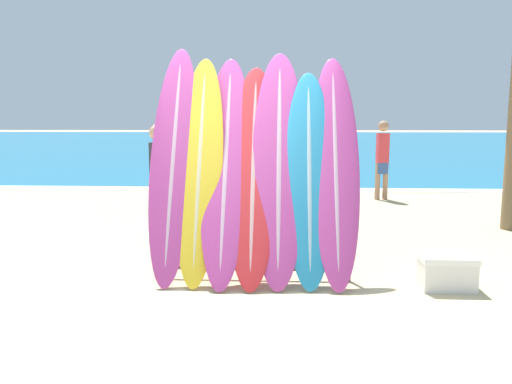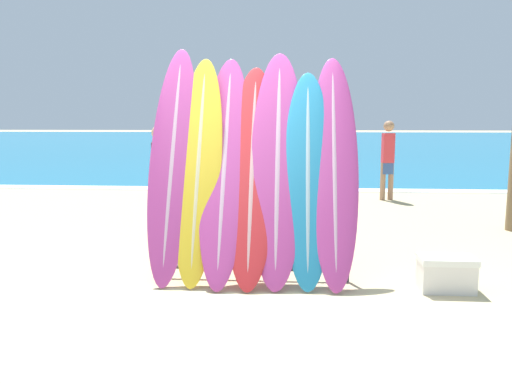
{
  "view_description": "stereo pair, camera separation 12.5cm",
  "coord_description": "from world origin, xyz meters",
  "px_view_note": "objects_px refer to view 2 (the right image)",
  "views": [
    {
      "loc": [
        0.56,
        -4.55,
        1.64
      ],
      "look_at": [
        0.25,
        1.25,
        0.81
      ],
      "focal_mm": 35.0,
      "sensor_mm": 36.0,
      "label": 1
    },
    {
      "loc": [
        0.68,
        -4.54,
        1.64
      ],
      "look_at": [
        0.25,
        1.25,
        0.81
      ],
      "focal_mm": 35.0,
      "sensor_mm": 36.0,
      "label": 2
    }
  ],
  "objects_px": {
    "surfboard_slot_5": "(308,175)",
    "cooler_box": "(446,274)",
    "surfboard_slot_1": "(199,166)",
    "surfboard_slot_6": "(334,166)",
    "person_near_water": "(160,175)",
    "surfboard_slot_3": "(252,170)",
    "surfboard_slot_2": "(225,165)",
    "person_mid_beach": "(162,158)",
    "surfboard_slot_4": "(278,163)",
    "person_far_left": "(388,157)",
    "surfboard_rack": "(250,239)",
    "surfboard_slot_0": "(173,160)"
  },
  "relations": [
    {
      "from": "surfboard_slot_6",
      "to": "person_near_water",
      "type": "distance_m",
      "value": 3.04
    },
    {
      "from": "surfboard_slot_5",
      "to": "surfboard_slot_6",
      "type": "height_order",
      "value": "surfboard_slot_6"
    },
    {
      "from": "surfboard_slot_2",
      "to": "person_far_left",
      "type": "relative_size",
      "value": 1.44
    },
    {
      "from": "surfboard_slot_5",
      "to": "cooler_box",
      "type": "distance_m",
      "value": 1.66
    },
    {
      "from": "surfboard_slot_3",
      "to": "surfboard_slot_2",
      "type": "bearing_deg",
      "value": 174.33
    },
    {
      "from": "person_near_water",
      "to": "person_mid_beach",
      "type": "xyz_separation_m",
      "value": [
        -0.85,
        3.36,
        -0.0
      ]
    },
    {
      "from": "surfboard_slot_2",
      "to": "surfboard_slot_6",
      "type": "bearing_deg",
      "value": -1.69
    },
    {
      "from": "surfboard_slot_5",
      "to": "cooler_box",
      "type": "height_order",
      "value": "surfboard_slot_5"
    },
    {
      "from": "person_mid_beach",
      "to": "cooler_box",
      "type": "distance_m",
      "value": 7.09
    },
    {
      "from": "surfboard_slot_1",
      "to": "surfboard_slot_6",
      "type": "height_order",
      "value": "surfboard_slot_6"
    },
    {
      "from": "person_mid_beach",
      "to": "surfboard_slot_6",
      "type": "bearing_deg",
      "value": 17.44
    },
    {
      "from": "person_mid_beach",
      "to": "surfboard_slot_4",
      "type": "bearing_deg",
      "value": 12.69
    },
    {
      "from": "person_near_water",
      "to": "person_mid_beach",
      "type": "bearing_deg",
      "value": 90.91
    },
    {
      "from": "surfboard_slot_1",
      "to": "person_far_left",
      "type": "relative_size",
      "value": 1.43
    },
    {
      "from": "surfboard_slot_2",
      "to": "surfboard_slot_4",
      "type": "height_order",
      "value": "surfboard_slot_4"
    },
    {
      "from": "person_mid_beach",
      "to": "person_far_left",
      "type": "height_order",
      "value": "person_far_left"
    },
    {
      "from": "surfboard_slot_4",
      "to": "person_far_left",
      "type": "bearing_deg",
      "value": 68.16
    },
    {
      "from": "surfboard_slot_2",
      "to": "surfboard_slot_1",
      "type": "bearing_deg",
      "value": -171.72
    },
    {
      "from": "surfboard_slot_0",
      "to": "surfboard_slot_6",
      "type": "distance_m",
      "value": 1.69
    },
    {
      "from": "surfboard_slot_2",
      "to": "person_near_water",
      "type": "xyz_separation_m",
      "value": [
        -1.2,
        1.87,
        -0.32
      ]
    },
    {
      "from": "surfboard_slot_1",
      "to": "surfboard_slot_4",
      "type": "xyz_separation_m",
      "value": [
        0.83,
        0.03,
        0.03
      ]
    },
    {
      "from": "surfboard_slot_4",
      "to": "surfboard_slot_6",
      "type": "height_order",
      "value": "surfboard_slot_4"
    },
    {
      "from": "surfboard_slot_2",
      "to": "surfboard_slot_4",
      "type": "bearing_deg",
      "value": -0.83
    },
    {
      "from": "surfboard_slot_2",
      "to": "surfboard_slot_3",
      "type": "bearing_deg",
      "value": -5.67
    },
    {
      "from": "surfboard_slot_1",
      "to": "cooler_box",
      "type": "xyz_separation_m",
      "value": [
        2.48,
        -0.36,
        -1.0
      ]
    },
    {
      "from": "surfboard_slot_1",
      "to": "surfboard_slot_4",
      "type": "relative_size",
      "value": 0.97
    },
    {
      "from": "surfboard_slot_2",
      "to": "surfboard_slot_3",
      "type": "relative_size",
      "value": 1.05
    },
    {
      "from": "surfboard_slot_3",
      "to": "surfboard_slot_4",
      "type": "relative_size",
      "value": 0.94
    },
    {
      "from": "surfboard_rack",
      "to": "cooler_box",
      "type": "xyz_separation_m",
      "value": [
        1.93,
        -0.2,
        -0.26
      ]
    },
    {
      "from": "surfboard_slot_3",
      "to": "person_near_water",
      "type": "height_order",
      "value": "surfboard_slot_3"
    },
    {
      "from": "surfboard_slot_3",
      "to": "cooler_box",
      "type": "relative_size",
      "value": 4.29
    },
    {
      "from": "surfboard_slot_1",
      "to": "person_mid_beach",
      "type": "relative_size",
      "value": 1.49
    },
    {
      "from": "surfboard_slot_3",
      "to": "surfboard_rack",
      "type": "bearing_deg",
      "value": -92.1
    },
    {
      "from": "surfboard_rack",
      "to": "person_far_left",
      "type": "bearing_deg",
      "value": 66.4
    },
    {
      "from": "surfboard_slot_0",
      "to": "surfboard_slot_6",
      "type": "bearing_deg",
      "value": -0.71
    },
    {
      "from": "surfboard_slot_5",
      "to": "surfboard_slot_6",
      "type": "distance_m",
      "value": 0.29
    },
    {
      "from": "person_mid_beach",
      "to": "surfboard_slot_3",
      "type": "bearing_deg",
      "value": 10.23
    },
    {
      "from": "surfboard_slot_6",
      "to": "person_near_water",
      "type": "relative_size",
      "value": 1.49
    },
    {
      "from": "surfboard_slot_6",
      "to": "surfboard_slot_2",
      "type": "bearing_deg",
      "value": 178.31
    },
    {
      "from": "surfboard_slot_2",
      "to": "person_near_water",
      "type": "relative_size",
      "value": 1.5
    },
    {
      "from": "surfboard_slot_1",
      "to": "person_far_left",
      "type": "distance_m",
      "value": 6.07
    },
    {
      "from": "surfboard_slot_0",
      "to": "surfboard_slot_6",
      "type": "height_order",
      "value": "surfboard_slot_0"
    },
    {
      "from": "surfboard_rack",
      "to": "surfboard_slot_5",
      "type": "relative_size",
      "value": 0.94
    },
    {
      "from": "surfboard_slot_3",
      "to": "surfboard_slot_5",
      "type": "height_order",
      "value": "surfboard_slot_3"
    },
    {
      "from": "person_mid_beach",
      "to": "surfboard_slot_1",
      "type": "bearing_deg",
      "value": 4.88
    },
    {
      "from": "surfboard_slot_1",
      "to": "surfboard_slot_5",
      "type": "relative_size",
      "value": 1.07
    },
    {
      "from": "surfboard_slot_4",
      "to": "person_mid_beach",
      "type": "height_order",
      "value": "surfboard_slot_4"
    },
    {
      "from": "surfboard_slot_1",
      "to": "cooler_box",
      "type": "height_order",
      "value": "surfboard_slot_1"
    },
    {
      "from": "surfboard_slot_4",
      "to": "surfboard_slot_6",
      "type": "distance_m",
      "value": 0.58
    },
    {
      "from": "surfboard_rack",
      "to": "surfboard_slot_5",
      "type": "height_order",
      "value": "surfboard_slot_5"
    }
  ]
}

